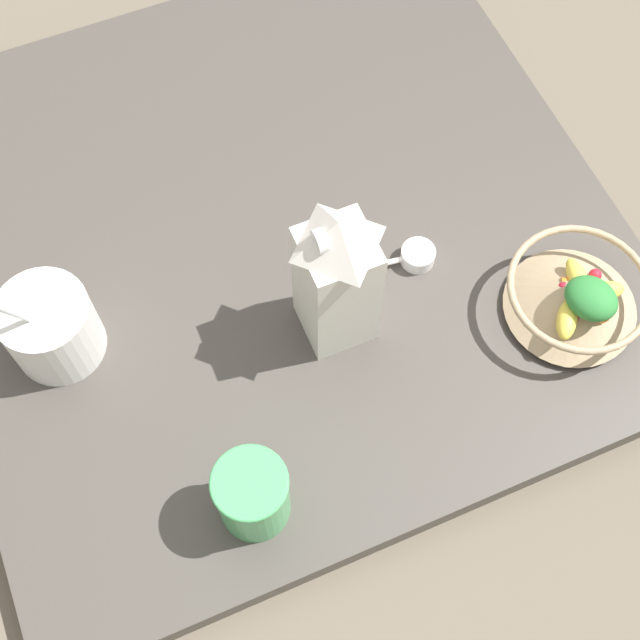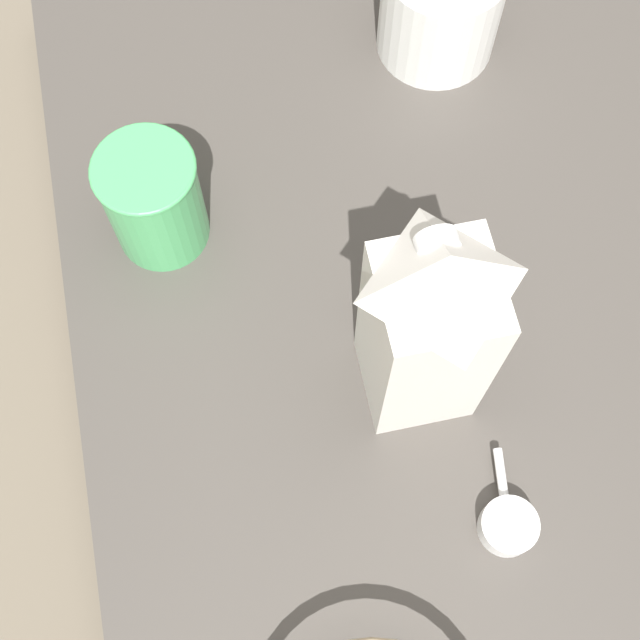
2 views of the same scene
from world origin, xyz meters
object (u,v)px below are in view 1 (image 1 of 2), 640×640
Objects in this scene: fruit_bowl at (577,297)px; drinking_cup at (252,495)px; milk_carton at (337,277)px; yogurt_tub at (50,326)px.

fruit_bowl is 0.50m from drinking_cup.
milk_carton is 0.99× the size of yogurt_tub.
fruit_bowl is 0.69m from yogurt_tub.
fruit_bowl is 0.76× the size of milk_carton.
yogurt_tub reaches higher than milk_carton.
yogurt_tub is 2.20× the size of drinking_cup.
milk_carton is (-0.11, -0.30, 0.08)m from fruit_bowl.
milk_carton reaches higher than drinking_cup.
drinking_cup is at bearing -44.36° from milk_carton.
yogurt_tub is (-0.22, -0.66, 0.02)m from fruit_bowl.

